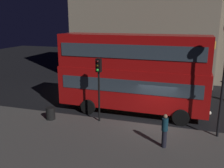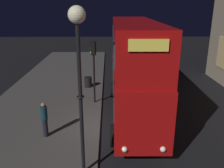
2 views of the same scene
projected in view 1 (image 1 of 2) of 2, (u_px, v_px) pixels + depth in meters
The scene contains 7 objects.
ground_plane at pixel (155, 124), 16.26m from camera, with size 80.00×80.00×0.00m, color black.
sidewalk_slab at pixel (144, 155), 12.42m from camera, with size 44.00×7.47×0.12m, color #423F3D.
building_with_clock at pixel (146, 13), 28.38m from camera, with size 15.09×8.99×14.54m.
double_decker_bus at pixel (132, 70), 17.49m from camera, with size 10.64×2.85×5.63m.
traffic_light_near_kerb at pixel (99, 77), 15.70m from camera, with size 0.36×0.39×4.14m.
pedestrian at pixel (165, 130), 12.85m from camera, with size 0.33×0.33×1.83m.
litter_bin at pixel (51, 113), 16.65m from camera, with size 0.60×0.60×0.83m, color black.
Camera 1 is at (1.82, -15.24, 6.61)m, focal length 40.00 mm.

